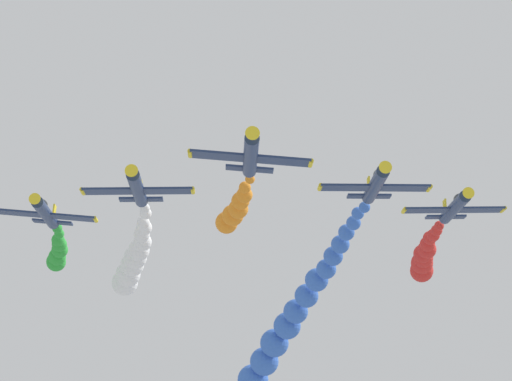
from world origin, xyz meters
The scene contains 10 objects.
airplane_lead centered at (0.71, 11.10, 61.56)m, with size 9.56×10.35×2.41m.
smoke_trail_lead centered at (1.80, -5.74, 61.04)m, with size 3.38×14.51×2.42m.
airplane_left_inner centered at (-9.92, 2.75, 61.46)m, with size 9.56×10.35×2.32m.
smoke_trail_left_inner centered at (-3.92, -26.53, 52.82)m, with size 11.63×31.41×15.73m.
airplane_right_inner centered at (9.96, 2.42, 61.12)m, with size 9.56×10.35×2.32m.
smoke_trail_right_inner centered at (12.41, -21.87, 59.11)m, with size 5.71×24.36×5.21m.
airplane_left_outer centered at (-18.46, -5.96, 61.62)m, with size 9.56×10.35×2.32m.
smoke_trail_left_outer centered at (-19.44, -26.84, 60.74)m, with size 3.42×20.19×3.40m.
airplane_right_outer centered at (19.29, -7.79, 61.29)m, with size 9.56×10.35×2.43m.
smoke_trail_right_outer centered at (20.47, -22.96, 60.40)m, with size 3.40×12.80×2.92m.
Camera 1 is at (2.42, 86.61, 39.66)m, focal length 73.17 mm.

